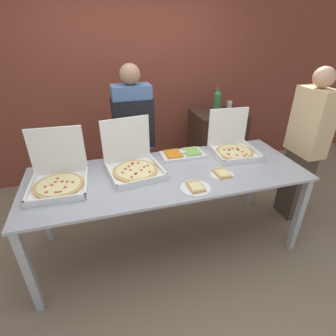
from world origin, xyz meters
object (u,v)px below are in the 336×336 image
object	(u,v)px
soda_can_silver	(229,106)
person_server_vest	(134,135)
veggie_tray	(183,154)
soda_bottle	(217,100)
pizza_box_near_left	(133,163)
person_guest_plaid	(305,147)
paper_plate_front_center	(222,174)
pizza_box_near_right	(59,177)
pizza_box_far_left	(233,146)
paper_plate_front_left	(196,187)

from	to	relation	value
soda_can_silver	person_server_vest	xyz separation A→B (m)	(-1.34, -0.36, -0.13)
veggie_tray	soda_can_silver	xyz separation A→B (m)	(0.92, 0.80, 0.22)
soda_bottle	pizza_box_near_left	bearing A→B (deg)	-142.73
pizza_box_near_left	soda_can_silver	world-z (taller)	pizza_box_near_left
person_server_vest	person_guest_plaid	size ratio (longest dim) A/B	1.01
soda_bottle	paper_plate_front_center	bearing A→B (deg)	-112.46
person_server_vest	soda_can_silver	bearing A→B (deg)	-165.00
person_server_vest	pizza_box_near_right	bearing A→B (deg)	42.54
soda_bottle	person_server_vest	size ratio (longest dim) A/B	0.20
pizza_box_near_left	soda_can_silver	bearing A→B (deg)	25.76
veggie_tray	soda_bottle	size ratio (longest dim) A/B	1.30
soda_bottle	person_server_vest	xyz separation A→B (m)	(-1.16, -0.36, -0.22)
veggie_tray	person_guest_plaid	xyz separation A→B (m)	(1.31, -0.21, 0.01)
pizza_box_far_left	soda_bottle	xyz separation A→B (m)	(0.21, 0.87, 0.25)
soda_can_silver	person_server_vest	distance (m)	1.40
veggie_tray	person_server_vest	distance (m)	0.62
paper_plate_front_left	soda_can_silver	size ratio (longest dim) A/B	2.02
pizza_box_far_left	paper_plate_front_center	world-z (taller)	pizza_box_far_left
veggie_tray	soda_can_silver	world-z (taller)	soda_can_silver
pizza_box_near_right	paper_plate_front_left	distance (m)	1.13
paper_plate_front_left	veggie_tray	distance (m)	0.61
pizza_box_near_right	paper_plate_front_center	size ratio (longest dim) A/B	2.33
pizza_box_far_left	veggie_tray	size ratio (longest dim) A/B	1.07
soda_bottle	person_server_vest	bearing A→B (deg)	-162.76
pizza_box_near_right	person_server_vest	distance (m)	1.01
pizza_box_near_left	pizza_box_near_right	size ratio (longest dim) A/B	1.09
pizza_box_near_left	pizza_box_near_right	bearing A→B (deg)	178.83
pizza_box_near_left	paper_plate_front_left	bearing A→B (deg)	-52.44
pizza_box_near_left	person_guest_plaid	distance (m)	1.85
veggie_tray	person_guest_plaid	distance (m)	1.33
pizza_box_near_right	paper_plate_front_left	xyz separation A→B (m)	(1.07, -0.36, -0.07)
person_server_vest	person_guest_plaid	distance (m)	1.85
pizza_box_far_left	pizza_box_near_right	bearing A→B (deg)	-170.28
pizza_box_near_right	paper_plate_front_center	xyz separation A→B (m)	(1.37, -0.23, -0.07)
pizza_box_far_left	paper_plate_front_left	distance (m)	0.82
person_guest_plaid	soda_can_silver	bearing A→B (deg)	21.07
paper_plate_front_center	person_server_vest	xyz separation A→B (m)	(-0.63, 0.91, 0.09)
pizza_box_far_left	person_server_vest	world-z (taller)	person_server_vest
veggie_tray	soda_can_silver	distance (m)	1.24
paper_plate_front_left	veggie_tray	world-z (taller)	veggie_tray
pizza_box_near_right	soda_can_silver	distance (m)	2.34
soda_bottle	person_guest_plaid	world-z (taller)	person_guest_plaid
soda_bottle	person_server_vest	distance (m)	1.23
pizza_box_near_left	soda_bottle	world-z (taller)	soda_bottle
pizza_box_near_right	paper_plate_front_center	distance (m)	1.39
veggie_tray	person_guest_plaid	world-z (taller)	person_guest_plaid
veggie_tray	pizza_box_near_left	bearing A→B (deg)	-162.78
person_guest_plaid	soda_bottle	bearing A→B (deg)	29.69
veggie_tray	soda_bottle	bearing A→B (deg)	47.41
soda_can_silver	pizza_box_far_left	bearing A→B (deg)	-114.61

